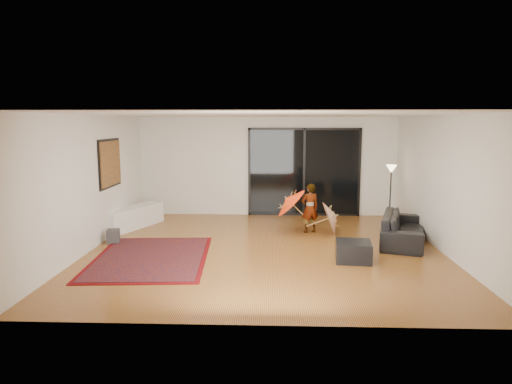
{
  "coord_description": "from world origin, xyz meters",
  "views": [
    {
      "loc": [
        0.15,
        -8.96,
        2.56
      ],
      "look_at": [
        -0.2,
        0.5,
        1.1
      ],
      "focal_mm": 32.0,
      "sensor_mm": 36.0,
      "label": 1
    }
  ],
  "objects_px": {
    "sofa": "(403,228)",
    "ottoman": "(353,251)",
    "media_console": "(133,217)",
    "child": "(310,208)"
  },
  "relations": [
    {
      "from": "sofa",
      "to": "ottoman",
      "type": "bearing_deg",
      "value": 154.02
    },
    {
      "from": "ottoman",
      "to": "sofa",
      "type": "bearing_deg",
      "value": 46.65
    },
    {
      "from": "media_console",
      "to": "ottoman",
      "type": "xyz_separation_m",
      "value": [
        4.9,
        -2.5,
        -0.07
      ]
    },
    {
      "from": "media_console",
      "to": "sofa",
      "type": "xyz_separation_m",
      "value": [
        6.2,
        -1.13,
        0.05
      ]
    },
    {
      "from": "media_console",
      "to": "child",
      "type": "height_order",
      "value": "child"
    },
    {
      "from": "media_console",
      "to": "ottoman",
      "type": "distance_m",
      "value": 5.5
    },
    {
      "from": "media_console",
      "to": "child",
      "type": "xyz_separation_m",
      "value": [
        4.26,
        -0.31,
        0.32
      ]
    },
    {
      "from": "media_console",
      "to": "sofa",
      "type": "relative_size",
      "value": 0.87
    },
    {
      "from": "media_console",
      "to": "ottoman",
      "type": "bearing_deg",
      "value": -4.54
    },
    {
      "from": "ottoman",
      "to": "media_console",
      "type": "bearing_deg",
      "value": 152.96
    }
  ]
}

